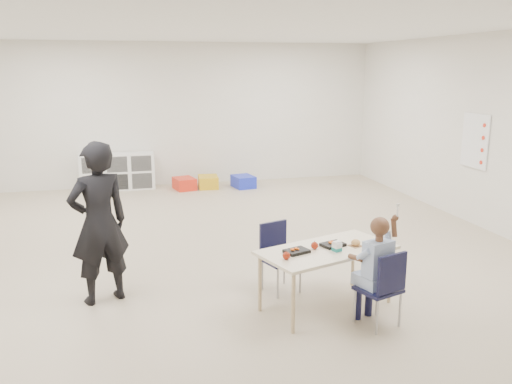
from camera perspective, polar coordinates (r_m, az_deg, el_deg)
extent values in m
plane|color=beige|center=(6.84, -3.96, -6.80)|extent=(9.00, 9.00, 0.00)
plane|color=white|center=(6.45, -4.37, 17.30)|extent=(9.00, 9.00, 0.00)
cube|color=white|center=(10.93, -8.33, 8.07)|extent=(8.00, 0.02, 2.80)
cube|color=white|center=(2.33, 15.95, -10.46)|extent=(8.00, 0.02, 2.80)
cube|color=white|center=(8.19, 24.71, 5.42)|extent=(0.02, 9.00, 2.80)
cube|color=#F7E7C6|center=(5.30, 7.49, -6.06)|extent=(1.46, 1.04, 0.03)
cube|color=black|center=(5.36, 8.10, -5.51)|extent=(0.26, 0.22, 0.03)
cube|color=black|center=(5.14, 4.30, -6.24)|extent=(0.26, 0.22, 0.03)
cube|color=white|center=(5.20, 8.52, -5.73)|extent=(0.09, 0.09, 0.10)
ellipsoid|color=tan|center=(5.40, 10.46, -5.27)|extent=(0.09, 0.09, 0.07)
sphere|color=maroon|center=(5.25, 6.19, -5.62)|extent=(0.07, 0.07, 0.07)
sphere|color=maroon|center=(4.96, 3.21, -6.70)|extent=(0.07, 0.07, 0.07)
cube|color=white|center=(10.80, -14.38, 2.11)|extent=(1.40, 0.40, 0.70)
cube|color=white|center=(8.67, 22.05, 5.01)|extent=(0.02, 0.60, 0.80)
imported|color=black|center=(5.55, -16.21, -3.17)|extent=(0.70, 0.58, 1.63)
cube|color=red|center=(10.58, -7.54, 0.88)|extent=(0.45, 0.53, 0.23)
cube|color=gold|center=(10.67, -5.06, 1.07)|extent=(0.41, 0.51, 0.23)
cube|color=#1C2DD4|center=(10.67, -1.34, 1.11)|extent=(0.45, 0.53, 0.23)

